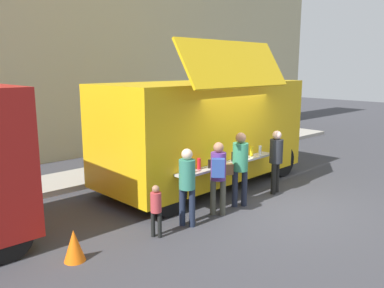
# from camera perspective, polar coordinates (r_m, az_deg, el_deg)

# --- Properties ---
(ground_plane) EXTENTS (60.00, 60.00, 0.00)m
(ground_plane) POSITION_cam_1_polar(r_m,az_deg,el_deg) (9.50, 11.10, -8.76)
(ground_plane) COLOR #38383D
(curb_strip) EXTENTS (28.00, 1.60, 0.15)m
(curb_strip) POSITION_cam_1_polar(r_m,az_deg,el_deg) (11.06, -23.51, -6.23)
(curb_strip) COLOR #9E998E
(curb_strip) RESTS_ON ground
(food_truck_main) EXTENTS (6.00, 3.28, 3.80)m
(food_truck_main) POSITION_cam_1_polar(r_m,az_deg,el_deg) (10.61, 1.79, 2.16)
(food_truck_main) COLOR gold
(food_truck_main) RESTS_ON ground
(traffic_cone_orange) EXTENTS (0.36, 0.36, 0.55)m
(traffic_cone_orange) POSITION_cam_1_polar(r_m,az_deg,el_deg) (7.03, -16.78, -13.96)
(traffic_cone_orange) COLOR orange
(traffic_cone_orange) RESTS_ON ground
(trash_bin) EXTENTS (0.60, 0.60, 0.93)m
(trash_bin) POSITION_cam_1_polar(r_m,az_deg,el_deg) (15.27, 6.40, 0.78)
(trash_bin) COLOR #2D6536
(trash_bin) RESTS_ON ground
(customer_front_ordering) EXTENTS (0.54, 0.44, 1.75)m
(customer_front_ordering) POSITION_cam_1_polar(r_m,az_deg,el_deg) (9.05, 6.93, -2.78)
(customer_front_ordering) COLOR #202537
(customer_front_ordering) RESTS_ON ground
(customer_mid_with_backpack) EXTENTS (0.51, 0.50, 1.63)m
(customer_mid_with_backpack) POSITION_cam_1_polar(r_m,az_deg,el_deg) (8.46, 3.84, -3.99)
(customer_mid_with_backpack) COLOR #4B4B3F
(customer_mid_with_backpack) RESTS_ON ground
(customer_rear_waiting) EXTENTS (0.33, 0.33, 1.62)m
(customer_rear_waiting) POSITION_cam_1_polar(r_m,az_deg,el_deg) (7.88, -0.73, -5.33)
(customer_rear_waiting) COLOR #1C2538
(customer_rear_waiting) RESTS_ON ground
(customer_extra_browsing) EXTENTS (0.34, 0.33, 1.63)m
(customer_extra_browsing) POSITION_cam_1_polar(r_m,az_deg,el_deg) (10.18, 12.14, -1.74)
(customer_extra_browsing) COLOR black
(customer_extra_browsing) RESTS_ON ground
(child_near_queue) EXTENTS (0.21, 0.21, 1.03)m
(child_near_queue) POSITION_cam_1_polar(r_m,az_deg,el_deg) (7.51, -5.26, -9.03)
(child_near_queue) COLOR black
(child_near_queue) RESTS_ON ground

